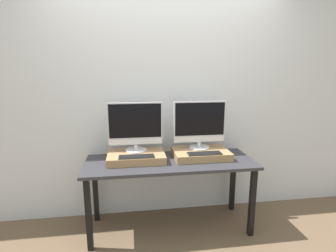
# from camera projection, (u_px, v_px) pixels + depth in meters

# --- Properties ---
(ground_plane) EXTENTS (12.00, 12.00, 0.00)m
(ground_plane) POSITION_uv_depth(u_px,v_px,m) (175.00, 246.00, 2.44)
(ground_plane) COLOR brown
(wall_back) EXTENTS (8.00, 0.04, 2.60)m
(wall_back) POSITION_uv_depth(u_px,v_px,m) (165.00, 99.00, 2.83)
(wall_back) COLOR silver
(wall_back) RESTS_ON ground_plane
(workbench) EXTENTS (1.66, 0.61, 0.73)m
(workbench) POSITION_uv_depth(u_px,v_px,m) (170.00, 169.00, 2.60)
(workbench) COLOR #2D2D33
(workbench) RESTS_ON ground_plane
(wooden_riser_left) EXTENTS (0.56, 0.39, 0.08)m
(wooden_riser_left) POSITION_uv_depth(u_px,v_px,m) (136.00, 157.00, 2.59)
(wooden_riser_left) COLOR #99754C
(wooden_riser_left) RESTS_ON workbench
(monitor_left) EXTENTS (0.54, 0.22, 0.49)m
(monitor_left) POSITION_uv_depth(u_px,v_px,m) (135.00, 126.00, 2.60)
(monitor_left) COLOR silver
(monitor_left) RESTS_ON wooden_riser_left
(keyboard_left) EXTENTS (0.33, 0.11, 0.01)m
(keyboard_left) POSITION_uv_depth(u_px,v_px,m) (137.00, 156.00, 2.46)
(keyboard_left) COLOR #2D2D2D
(keyboard_left) RESTS_ON wooden_riser_left
(wooden_riser_right) EXTENTS (0.56, 0.39, 0.08)m
(wooden_riser_right) POSITION_uv_depth(u_px,v_px,m) (201.00, 154.00, 2.68)
(wooden_riser_right) COLOR #99754C
(wooden_riser_right) RESTS_ON workbench
(monitor_right) EXTENTS (0.54, 0.22, 0.49)m
(monitor_right) POSITION_uv_depth(u_px,v_px,m) (200.00, 124.00, 2.70)
(monitor_right) COLOR silver
(monitor_right) RESTS_ON wooden_riser_right
(keyboard_right) EXTENTS (0.33, 0.11, 0.01)m
(keyboard_right) POSITION_uv_depth(u_px,v_px,m) (204.00, 153.00, 2.55)
(keyboard_right) COLOR #2D2D2D
(keyboard_right) RESTS_ON wooden_riser_right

